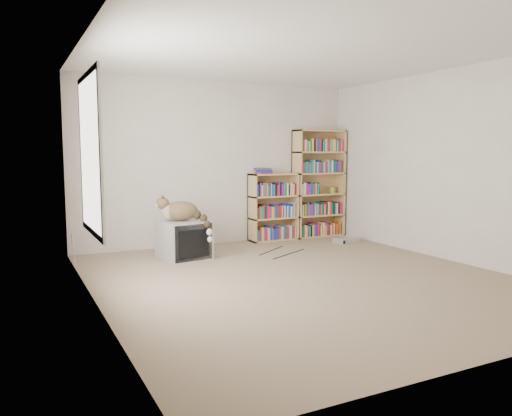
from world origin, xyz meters
name	(u,v)px	position (x,y,z in m)	size (l,w,h in m)	color
floor	(303,279)	(0.00, 0.00, 0.00)	(4.50, 5.00, 0.01)	tan
wall_back	(219,163)	(0.00, 2.50, 1.25)	(4.50, 0.02, 2.50)	beige
wall_front	(508,178)	(0.00, -2.50, 1.25)	(4.50, 0.02, 2.50)	beige
wall_left	(93,171)	(-2.25, 0.00, 1.25)	(0.02, 5.00, 2.50)	beige
wall_right	(451,166)	(2.25, 0.00, 1.25)	(0.02, 5.00, 2.50)	beige
ceiling	(306,51)	(0.00, 0.00, 2.50)	(4.50, 5.00, 0.02)	white
window	(90,155)	(-2.24, 0.20, 1.40)	(0.02, 1.22, 1.52)	white
crt_tv	(184,240)	(-0.88, 1.61, 0.26)	(0.68, 0.63, 0.52)	#A7A7AA
cat	(184,214)	(-0.87, 1.58, 0.61)	(0.68, 0.60, 0.57)	#372216
bookcase_tall	(318,186)	(1.75, 2.36, 0.85)	(0.89, 0.30, 1.79)	tan
bookcase_short	(273,210)	(0.89, 2.36, 0.50)	(0.79, 0.30, 1.08)	tan
book_stack	(263,171)	(0.70, 2.34, 1.13)	(0.22, 0.28, 0.09)	red
green_mug	(332,190)	(2.03, 2.34, 0.78)	(0.09, 0.09, 0.10)	#7BAE31
framed_print	(316,188)	(1.77, 2.44, 0.82)	(0.13, 0.01, 0.18)	black
dvd_player	(347,240)	(1.83, 1.64, 0.04)	(0.38, 0.27, 0.09)	silver
wall_outlet	(73,239)	(-2.24, 1.95, 0.32)	(0.01, 0.08, 0.13)	silver
floor_cables	(267,252)	(0.32, 1.50, 0.00)	(1.20, 0.70, 0.01)	black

